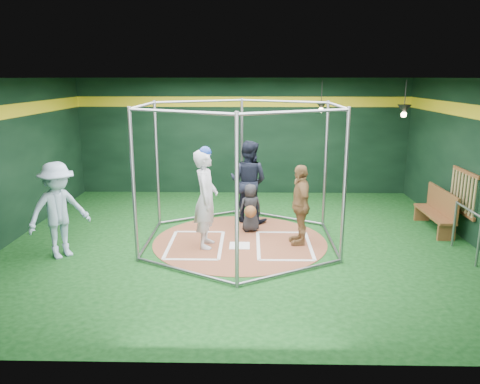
{
  "coord_description": "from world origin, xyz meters",
  "views": [
    {
      "loc": [
        0.21,
        -9.72,
        3.52
      ],
      "look_at": [
        0.0,
        0.1,
        1.1
      ],
      "focal_mm": 35.0,
      "sensor_mm": 36.0,
      "label": 1
    }
  ],
  "objects_px": {
    "batter_figure": "(206,198)",
    "dugout_bench": "(438,209)",
    "umpire": "(248,181)",
    "visitor_leopard": "(300,205)"
  },
  "relations": [
    {
      "from": "batter_figure",
      "to": "umpire",
      "type": "relative_size",
      "value": 1.06
    },
    {
      "from": "visitor_leopard",
      "to": "dugout_bench",
      "type": "bearing_deg",
      "value": 100.46
    },
    {
      "from": "batter_figure",
      "to": "dugout_bench",
      "type": "xyz_separation_m",
      "value": [
        5.33,
        1.22,
        -0.57
      ]
    },
    {
      "from": "batter_figure",
      "to": "visitor_leopard",
      "type": "relative_size",
      "value": 1.24
    },
    {
      "from": "batter_figure",
      "to": "dugout_bench",
      "type": "relative_size",
      "value": 1.27
    },
    {
      "from": "visitor_leopard",
      "to": "dugout_bench",
      "type": "height_order",
      "value": "visitor_leopard"
    },
    {
      "from": "visitor_leopard",
      "to": "umpire",
      "type": "height_order",
      "value": "umpire"
    },
    {
      "from": "umpire",
      "to": "dugout_bench",
      "type": "height_order",
      "value": "umpire"
    },
    {
      "from": "dugout_bench",
      "to": "batter_figure",
      "type": "bearing_deg",
      "value": -167.12
    },
    {
      "from": "batter_figure",
      "to": "umpire",
      "type": "height_order",
      "value": "batter_figure"
    }
  ]
}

